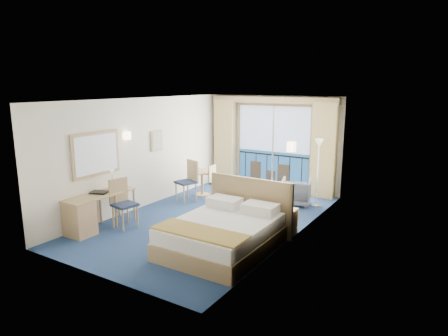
% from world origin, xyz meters
% --- Properties ---
extents(floor, '(6.50, 6.50, 0.00)m').
position_xyz_m(floor, '(0.00, 0.00, 0.00)').
color(floor, navy).
rests_on(floor, ground).
extents(room_walls, '(4.04, 6.54, 2.72)m').
position_xyz_m(room_walls, '(0.00, 0.00, 1.78)').
color(room_walls, beige).
rests_on(room_walls, ground).
extents(balcony_door, '(2.36, 0.03, 2.52)m').
position_xyz_m(balcony_door, '(-0.01, 3.22, 1.14)').
color(balcony_door, navy).
rests_on(balcony_door, room_walls).
extents(curtain_left, '(0.65, 0.22, 2.55)m').
position_xyz_m(curtain_left, '(-1.55, 3.07, 1.28)').
color(curtain_left, tan).
rests_on(curtain_left, room_walls).
extents(curtain_right, '(0.65, 0.22, 2.55)m').
position_xyz_m(curtain_right, '(1.55, 3.07, 1.28)').
color(curtain_right, tan).
rests_on(curtain_right, room_walls).
extents(pelmet, '(3.80, 0.25, 0.18)m').
position_xyz_m(pelmet, '(0.00, 3.10, 2.58)').
color(pelmet, tan).
rests_on(pelmet, room_walls).
extents(mirror, '(0.05, 1.25, 0.95)m').
position_xyz_m(mirror, '(-1.97, -1.50, 1.55)').
color(mirror, tan).
rests_on(mirror, room_walls).
extents(wall_print, '(0.04, 0.42, 0.52)m').
position_xyz_m(wall_print, '(-1.97, 0.45, 1.60)').
color(wall_print, tan).
rests_on(wall_print, room_walls).
extents(sconce_left, '(0.18, 0.18, 0.18)m').
position_xyz_m(sconce_left, '(-1.94, -0.60, 1.85)').
color(sconce_left, beige).
rests_on(sconce_left, room_walls).
extents(sconce_right, '(0.18, 0.18, 0.18)m').
position_xyz_m(sconce_right, '(1.94, -0.15, 1.85)').
color(sconce_right, beige).
rests_on(sconce_right, room_walls).
extents(bed, '(1.85, 2.20, 1.17)m').
position_xyz_m(bed, '(1.13, -1.29, 0.33)').
color(bed, tan).
rests_on(bed, ground).
extents(nightstand, '(0.40, 0.38, 0.52)m').
position_xyz_m(nightstand, '(1.78, 0.08, 0.26)').
color(nightstand, tan).
rests_on(nightstand, ground).
extents(phone, '(0.19, 0.15, 0.08)m').
position_xyz_m(phone, '(1.79, 0.07, 0.56)').
color(phone, white).
rests_on(phone, nightstand).
extents(armchair, '(0.90, 0.91, 0.67)m').
position_xyz_m(armchair, '(1.21, 2.06, 0.33)').
color(armchair, '#474C57').
rests_on(armchair, ground).
extents(floor_lamp, '(0.24, 0.24, 1.71)m').
position_xyz_m(floor_lamp, '(1.70, 2.20, 1.29)').
color(floor_lamp, silver).
rests_on(floor_lamp, ground).
extents(desk, '(0.55, 1.59, 0.74)m').
position_xyz_m(desk, '(-1.72, -2.11, 0.41)').
color(desk, tan).
rests_on(desk, ground).
extents(desk_chair, '(0.53, 0.52, 1.05)m').
position_xyz_m(desk_chair, '(-1.37, -1.40, 0.59)').
color(desk_chair, '#1F2C49').
rests_on(desk_chair, ground).
extents(folder, '(0.43, 0.38, 0.03)m').
position_xyz_m(folder, '(-1.78, -1.65, 0.76)').
color(folder, black).
rests_on(folder, desk).
extents(desk_lamp, '(0.11, 0.11, 0.41)m').
position_xyz_m(desk_lamp, '(-1.80, -1.24, 1.05)').
color(desk_lamp, silver).
rests_on(desk_lamp, desk).
extents(round_table, '(0.77, 0.77, 0.69)m').
position_xyz_m(round_table, '(-1.33, 1.53, 0.52)').
color(round_table, tan).
rests_on(round_table, ground).
extents(table_chair_a, '(0.43, 0.42, 0.89)m').
position_xyz_m(table_chair_a, '(-0.86, 1.49, 0.50)').
color(table_chair_a, '#1F2C49').
rests_on(table_chair_a, ground).
extents(table_chair_b, '(0.59, 0.59, 1.08)m').
position_xyz_m(table_chair_b, '(-1.31, 0.90, 0.61)').
color(table_chair_b, '#1F2C49').
rests_on(table_chair_b, ground).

